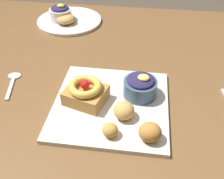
{
  "coord_description": "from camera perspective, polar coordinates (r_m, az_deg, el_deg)",
  "views": [
    {
      "loc": [
        0.06,
        -0.62,
        1.21
      ],
      "look_at": [
        -0.01,
        -0.1,
        0.77
      ],
      "focal_mm": 42.13,
      "sensor_mm": 36.0,
      "label": 1
    }
  ],
  "objects": [
    {
      "name": "back_ramekin",
      "position": [
        1.11,
        -11.13,
        16.02
      ],
      "size": [
        0.09,
        0.09,
        0.07
      ],
      "color": "white",
      "rests_on": "back_plate"
    },
    {
      "name": "cake_slice",
      "position": [
        0.68,
        -5.75,
        -0.6
      ],
      "size": [
        0.12,
        0.11,
        0.07
      ],
      "rotation": [
        0.0,
        0.0,
        -0.29
      ],
      "color": "#B77F3D",
      "rests_on": "front_plate"
    },
    {
      "name": "fritter_middle",
      "position": [
        0.59,
        8.24,
        -9.13
      ],
      "size": [
        0.05,
        0.05,
        0.04
      ],
      "primitive_type": "ellipsoid",
      "color": "#BC7F38",
      "rests_on": "front_plate"
    },
    {
      "name": "spoon",
      "position": [
        0.82,
        -20.73,
        1.74
      ],
      "size": [
        0.05,
        0.13,
        0.0
      ],
      "rotation": [
        0.0,
        0.0,
        1.8
      ],
      "color": "silver",
      "rests_on": "dining_table"
    },
    {
      "name": "dining_table",
      "position": [
        0.83,
        1.34,
        -1.97
      ],
      "size": [
        1.56,
        1.08,
        0.73
      ],
      "color": "brown",
      "rests_on": "ground_plane"
    },
    {
      "name": "fritter_front",
      "position": [
        0.63,
        2.6,
        -4.55
      ],
      "size": [
        0.05,
        0.05,
        0.04
      ],
      "primitive_type": "ellipsoid",
      "color": "tan",
      "rests_on": "front_plate"
    },
    {
      "name": "fritter_back",
      "position": [
        0.6,
        -0.39,
        -8.8
      ],
      "size": [
        0.04,
        0.04,
        0.03
      ],
      "primitive_type": "ellipsoid",
      "color": "gold",
      "rests_on": "front_plate"
    },
    {
      "name": "berry_ramekin",
      "position": [
        0.69,
        6.16,
        0.74
      ],
      "size": [
        0.09,
        0.09,
        0.07
      ],
      "color": "#3D5675",
      "rests_on": "front_plate"
    },
    {
      "name": "front_plate",
      "position": [
        0.69,
        -0.22,
        -3.23
      ],
      "size": [
        0.29,
        0.29,
        0.01
      ],
      "primitive_type": "cube",
      "color": "silver",
      "rests_on": "dining_table"
    },
    {
      "name": "back_plate",
      "position": [
        1.12,
        -9.21,
        14.53
      ],
      "size": [
        0.26,
        0.26,
        0.01
      ],
      "primitive_type": "cylinder",
      "color": "silver",
      "rests_on": "dining_table"
    },
    {
      "name": "back_pastry",
      "position": [
        1.08,
        -10.05,
        14.87
      ],
      "size": [
        0.07,
        0.07,
        0.04
      ],
      "primitive_type": "ellipsoid",
      "color": "tan",
      "rests_on": "back_plate"
    }
  ]
}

